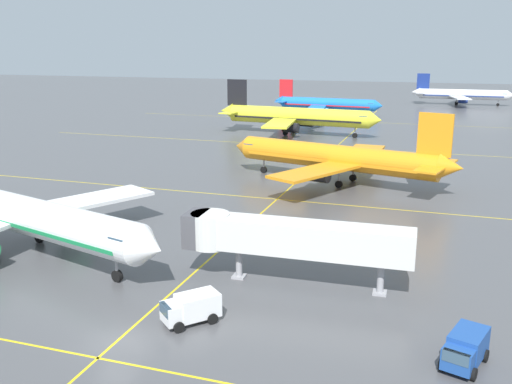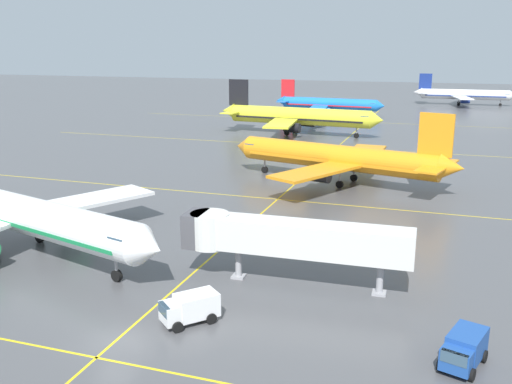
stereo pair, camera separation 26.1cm
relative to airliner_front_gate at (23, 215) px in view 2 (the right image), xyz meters
The scene contains 10 objects.
ground_plane 21.89m from the airliner_front_gate, 35.22° to the right, with size 600.00×600.00×0.00m, color #4C4C4F.
airliner_front_gate is the anchor object (origin of this frame).
airliner_second_row 44.51m from the airliner_front_gate, 58.19° to the left, with size 35.24×30.01×11.09m.
airliner_third_row 82.12m from the airliner_front_gate, 85.98° to the left, with size 38.48×33.05×11.96m.
airliner_far_left_stand 119.04m from the airliner_front_gate, 87.52° to the left, with size 32.30×27.72×10.04m.
airliner_far_right_stand 169.56m from the airliner_front_gate, 75.46° to the left, with size 33.20×28.75×10.36m.
taxiway_markings 50.26m from the airliner_front_gate, 69.42° to the left, with size 129.87×179.98×0.01m.
service_truck_red_van 40.74m from the airliner_front_gate, 11.21° to the right, with size 3.12×4.47×2.10m.
service_truck_catering 22.92m from the airliner_front_gate, 20.93° to the right, with size 4.10×4.30×2.10m.
jet_bridge 25.29m from the airliner_front_gate, ahead, with size 19.26×3.70×5.58m.
Camera 2 is at (20.08, -29.39, 19.38)m, focal length 39.58 mm.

